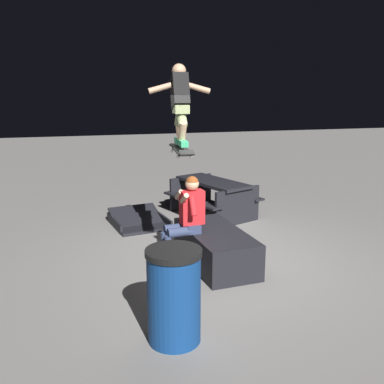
% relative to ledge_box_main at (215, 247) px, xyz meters
% --- Properties ---
extents(ground_plane, '(40.00, 40.00, 0.00)m').
position_rel_ledge_box_main_xyz_m(ground_plane, '(0.06, -0.10, -0.26)').
color(ground_plane, slate).
extents(ledge_box_main, '(1.71, 0.89, 0.52)m').
position_rel_ledge_box_main_xyz_m(ledge_box_main, '(0.00, 0.00, 0.00)').
color(ledge_box_main, black).
rests_on(ledge_box_main, ground).
extents(person_sitting_on_ledge, '(0.59, 0.76, 1.36)m').
position_rel_ledge_box_main_xyz_m(person_sitting_on_ledge, '(0.06, 0.45, 0.50)').
color(person_sitting_on_ledge, '#2D3856').
rests_on(person_sitting_on_ledge, ground).
extents(skateboard, '(1.03, 0.28, 0.13)m').
position_rel_ledge_box_main_xyz_m(skateboard, '(0.14, 0.49, 1.47)').
color(skateboard, black).
extents(skater_airborne, '(0.63, 0.89, 1.12)m').
position_rel_ledge_box_main_xyz_m(skater_airborne, '(0.20, 0.48, 2.16)').
color(skater_airborne, '#2D9E66').
extents(kicker_ramp, '(1.23, 1.14, 0.37)m').
position_rel_ledge_box_main_xyz_m(kicker_ramp, '(2.18, 0.83, -0.20)').
color(kicker_ramp, black).
rests_on(kicker_ramp, ground).
extents(picnic_table_back, '(2.06, 1.85, 0.75)m').
position_rel_ledge_box_main_xyz_m(picnic_table_back, '(2.45, -0.78, 0.24)').
color(picnic_table_back, black).
rests_on(picnic_table_back, ground).
extents(trash_bin, '(0.58, 0.58, 1.01)m').
position_rel_ledge_box_main_xyz_m(trash_bin, '(-1.81, 1.07, 0.24)').
color(trash_bin, navy).
rests_on(trash_bin, ground).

